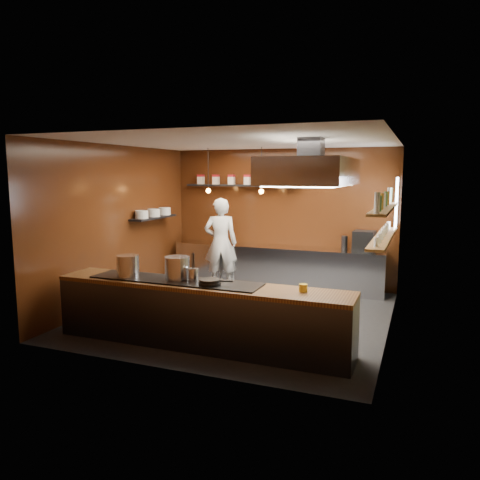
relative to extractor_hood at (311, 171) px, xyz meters
The scene contains 26 objects.
floor 2.85m from the extractor_hood, 162.90° to the left, with size 5.00×5.00×0.00m, color black.
back_wall 3.33m from the extractor_hood, 114.15° to the left, with size 5.00×5.00×0.00m, color #3F190B.
left_wall 3.95m from the extractor_hood, behind, with size 5.00×5.00×0.00m, color #3F190B.
right_wall 1.62m from the extractor_hood, 18.43° to the left, with size 5.00×5.00×0.00m, color #4D4A2B.
ceiling 1.45m from the extractor_hood, 162.90° to the left, with size 5.00×5.00×0.00m, color silver.
window_pane 2.47m from the extractor_hood, 61.29° to the left, with size 1.00×1.00×0.00m, color white.
prep_counter 3.54m from the extractor_hood, 116.83° to the left, with size 4.60×0.65×0.90m, color silver.
pass_counter 2.70m from the extractor_hood, 137.38° to the right, with size 4.40×0.72×0.94m.
tin_shelf 3.54m from the extractor_hood, 128.56° to the left, with size 2.60×0.26×0.04m, color black.
plate_shelf 4.02m from the extractor_hood, 158.96° to the left, with size 0.30×1.40×0.04m, color black.
bottle_shelf_upper 1.38m from the extractor_hood, 33.94° to the left, with size 0.26×2.80×0.04m, color #8D5F38.
bottle_shelf_lower 1.64m from the extractor_hood, 33.94° to the left, with size 0.26×2.80×0.04m, color #8D5F38.
extractor_hood is the anchor object (origin of this frame).
pendant_left 3.44m from the extractor_hood, 142.13° to the left, with size 0.10×0.10×0.95m.
pendant_right 2.60m from the extractor_hood, 125.54° to the left, with size 0.10×0.10×0.95m.
storage_tins 3.44m from the extractor_hood, 126.60° to the left, with size 2.43×0.13×0.22m.
plate_stacks 3.99m from the extractor_hood, 158.96° to the left, with size 0.26×1.16×0.16m.
bottles 1.33m from the extractor_hood, 33.94° to the left, with size 0.06×2.66×0.24m.
wine_glasses 1.59m from the extractor_hood, 33.94° to the left, with size 0.07×2.37×0.13m.
stockpot_large 3.10m from the extractor_hood, 152.49° to the right, with size 0.33×0.33×0.32m, color silver.
stockpot_small 2.47m from the extractor_hood, 145.19° to the right, with size 0.36×0.36×0.34m, color silver.
utensil_crock 2.35m from the extractor_hood, 140.15° to the right, with size 0.14×0.14×0.18m, color silver.
frying_pan 2.28m from the extractor_hood, 130.04° to the right, with size 0.48×0.31×0.08m.
butter_jar 1.91m from the extractor_hood, 80.48° to the right, with size 0.11×0.11×0.10m, color yellow.
espresso_machine 3.00m from the extractor_hood, 78.37° to the left, with size 0.42×0.40×0.42m, color black.
chef 3.58m from the extractor_hood, 138.80° to the left, with size 0.71×0.47×1.95m, color white.
Camera 1 is at (2.90, -7.44, 2.48)m, focal length 35.00 mm.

